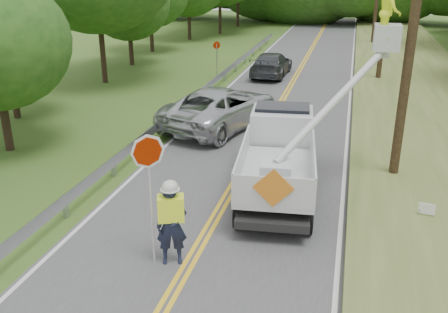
# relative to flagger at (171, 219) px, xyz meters

# --- Properties ---
(road) EXTENTS (7.20, 96.00, 0.03)m
(road) POSITION_rel_flagger_xyz_m (0.41, 11.37, -1.16)
(road) COLOR #49484A
(road) RESTS_ON ground
(guardrail) EXTENTS (0.18, 48.00, 0.77)m
(guardrail) POSITION_rel_flagger_xyz_m (-3.61, 12.28, -0.61)
(guardrail) COLOR #9EA0A5
(guardrail) RESTS_ON ground
(tall_grass_verge) EXTENTS (7.00, 96.00, 0.30)m
(tall_grass_verge) POSITION_rel_flagger_xyz_m (7.51, 11.37, -1.02)
(tall_grass_verge) COLOR #4F622A
(tall_grass_verge) RESTS_ON ground
(flagger) EXTENTS (1.16, 0.73, 3.24)m
(flagger) POSITION_rel_flagger_xyz_m (0.00, 0.00, 0.00)
(flagger) COLOR #191E33
(flagger) RESTS_ON road
(bucket_truck) EXTENTS (4.58, 6.40, 6.20)m
(bucket_truck) POSITION_rel_flagger_xyz_m (2.03, 5.40, 0.29)
(bucket_truck) COLOR black
(bucket_truck) RESTS_ON road
(suv_silver) EXTENTS (4.70, 6.95, 1.77)m
(suv_silver) POSITION_rel_flagger_xyz_m (-1.56, 10.52, -0.26)
(suv_silver) COLOR #BABCC1
(suv_silver) RESTS_ON road
(suv_darkgrey) EXTENTS (2.21, 5.14, 1.47)m
(suv_darkgrey) POSITION_rel_flagger_xyz_m (-1.16, 21.54, -0.41)
(suv_darkgrey) COLOR #3E4146
(suv_darkgrey) RESTS_ON road
(stop_sign_permanent) EXTENTS (0.39, 0.33, 2.28)m
(stop_sign_permanent) POSITION_rel_flagger_xyz_m (-4.37, 20.10, 0.32)
(stop_sign_permanent) COLOR #9EA0A5
(stop_sign_permanent) RESTS_ON ground
(yard_sign) EXTENTS (0.44, 0.10, 0.65)m
(yard_sign) POSITION_rel_flagger_xyz_m (6.09, 3.46, -0.71)
(yard_sign) COLOR white
(yard_sign) RESTS_ON ground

